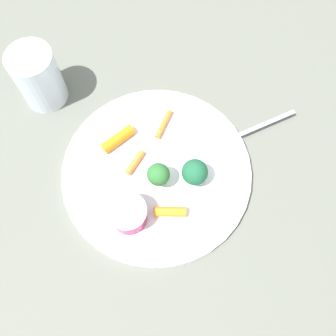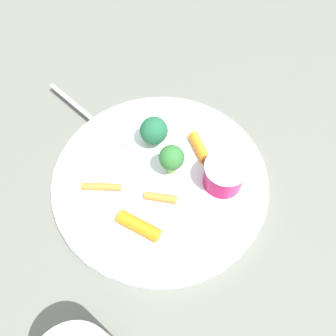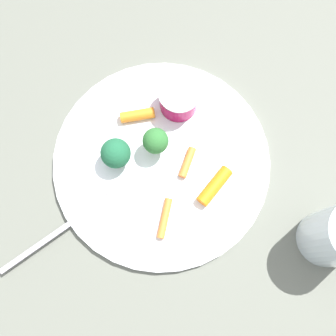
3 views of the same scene
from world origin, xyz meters
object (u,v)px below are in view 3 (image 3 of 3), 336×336
fork (65,227)px  carrot_stick_2 (165,218)px  carrot_stick_1 (187,162)px  carrot_stick_0 (137,115)px  plate (161,161)px  broccoli_floret_0 (116,153)px  broccoli_floret_1 (156,141)px  sauce_cup (179,99)px  carrot_stick_3 (215,186)px

fork → carrot_stick_2: bearing=141.7°
carrot_stick_1 → carrot_stick_2: (0.07, 0.03, -0.00)m
carrot_stick_0 → plate: bearing=75.0°
carrot_stick_1 → fork: bearing=-14.8°
broccoli_floret_0 → carrot_stick_0: size_ratio=0.98×
broccoli_floret_1 → fork: (0.16, -0.00, -0.03)m
carrot_stick_1 → carrot_stick_2: same height
carrot_stick_0 → fork: 0.18m
broccoli_floret_0 → carrot_stick_2: broccoli_floret_0 is taller
sauce_cup → carrot_stick_2: bearing=40.2°
carrot_stick_0 → sauce_cup: bearing=155.0°
broccoli_floret_0 → fork: size_ratio=0.25×
broccoli_floret_1 → carrot_stick_3: (-0.02, 0.09, -0.02)m
broccoli_floret_0 → carrot_stick_3: size_ratio=0.82×
plate → sauce_cup: size_ratio=5.33×
broccoli_floret_1 → carrot_stick_2: broccoli_floret_1 is taller
carrot_stick_3 → fork: carrot_stick_3 is taller
broccoli_floret_1 → carrot_stick_2: bearing=53.9°
sauce_cup → carrot_stick_1: bearing=54.4°
carrot_stick_0 → carrot_stick_3: (-0.01, 0.15, 0.00)m
carrot_stick_3 → sauce_cup: bearing=-111.7°
carrot_stick_2 → carrot_stick_3: 0.08m
broccoli_floret_0 → carrot_stick_0: bearing=-155.7°
plate → carrot_stick_0: 0.07m
carrot_stick_1 → fork: (0.18, -0.05, -0.00)m
broccoli_floret_0 → broccoli_floret_1: 0.06m
carrot_stick_3 → broccoli_floret_1: bearing=-78.4°
broccoli_floret_1 → carrot_stick_2: (0.06, 0.08, -0.02)m
plate → broccoli_floret_0: 0.07m
plate → broccoli_floret_1: bearing=-110.5°
broccoli_floret_1 → carrot_stick_0: bearing=-103.1°
broccoli_floret_0 → broccoli_floret_1: (-0.05, 0.02, 0.00)m
sauce_cup → broccoli_floret_0: 0.12m
sauce_cup → fork: 0.23m
broccoli_floret_1 → carrot_stick_0: broccoli_floret_1 is taller
sauce_cup → fork: sauce_cup is taller
broccoli_floret_1 → carrot_stick_0: (-0.01, -0.05, -0.02)m
carrot_stick_3 → carrot_stick_0: bearing=-87.2°
plate → sauce_cup: bearing=-149.3°
plate → carrot_stick_3: (-0.03, 0.08, 0.01)m
carrot_stick_2 → fork: size_ratio=0.28×
carrot_stick_0 → carrot_stick_1: bearing=92.3°
carrot_stick_0 → carrot_stick_1: (-0.00, 0.10, -0.00)m
sauce_cup → carrot_stick_2: sauce_cup is taller
carrot_stick_1 → carrot_stick_3: 0.05m
plate → broccoli_floret_1: 0.04m
plate → carrot_stick_0: carrot_stick_0 is taller
carrot_stick_0 → carrot_stick_2: (0.07, 0.13, -0.00)m
plate → broccoli_floret_1: broccoli_floret_1 is taller
broccoli_floret_1 → carrot_stick_0: size_ratio=1.01×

